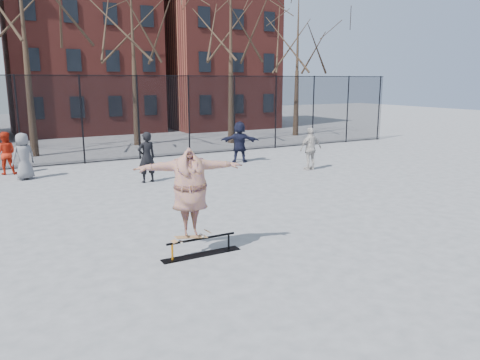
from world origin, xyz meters
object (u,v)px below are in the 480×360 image
skateboard (191,237)px  bystander_black (147,157)px  skater (190,193)px  bystander_red (5,153)px  bystander_white (311,149)px  bystander_navy (240,142)px  bystander_grey (23,156)px  skate_rail (201,248)px

skateboard → bystander_black: (1.53, 7.80, 0.50)m
skateboard → skater: size_ratio=0.33×
skater → bystander_red: skater is taller
bystander_black → bystander_white: (6.86, -0.95, -0.04)m
bystander_black → bystander_navy: (5.14, 2.17, 0.00)m
skater → bystander_white: (8.40, 6.85, -0.53)m
skateboard → bystander_grey: size_ratio=0.43×
skateboard → bystander_black: 7.96m
skater → bystander_grey: bearing=117.1°
skater → bystander_red: size_ratio=1.34×
skateboard → skater: skater is taller
bystander_red → bystander_white: bystander_white is taller
skate_rail → skateboard: 0.37m
skate_rail → skateboard: size_ratio=2.36×
bystander_black → bystander_white: size_ratio=1.05×
skate_rail → bystander_white: bystander_white is taller
bystander_black → bystander_navy: bystander_navy is taller
bystander_grey → bystander_black: bearing=122.3°
bystander_red → bystander_navy: (9.67, -2.07, 0.09)m
bystander_grey → bystander_red: 1.57m
bystander_white → bystander_navy: bearing=-59.5°
bystander_grey → bystander_white: size_ratio=0.99×
bystander_white → bystander_navy: (-1.72, 3.12, 0.04)m
skateboard → bystander_red: bystander_red is taller
skateboard → bystander_white: (8.40, 6.85, 0.46)m
bystander_white → bystander_navy: bystander_navy is taller
bystander_white → skater: bearing=40.8°
bystander_red → skateboard: bearing=117.6°
skateboard → bystander_white: bearing=39.2°
skate_rail → bystander_navy: (6.44, 9.97, 0.80)m
bystander_grey → bystander_white: bystander_white is taller
skate_rail → bystander_red: 12.49m
bystander_black → bystander_white: bearing=164.8°
bystander_white → bystander_red: bearing=-22.9°
bystander_navy → bystander_white: bearing=149.2°
bystander_red → bystander_white: bearing=169.1°
bystander_black → bystander_grey: bearing=-42.2°
bystander_grey → bystander_white: 11.46m
skater → bystander_red: bearing=118.1°
bystander_grey → bystander_red: (-0.55, 1.47, -0.04)m
skater → bystander_red: 12.42m
bystander_black → skater: bearing=71.6°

